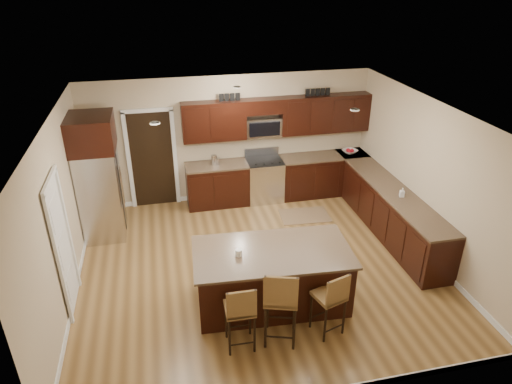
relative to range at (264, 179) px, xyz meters
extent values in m
plane|color=brown|center=(-0.68, -2.45, -0.47)|extent=(6.00, 6.00, 0.00)
plane|color=silver|center=(-0.68, -2.45, 2.23)|extent=(6.00, 6.00, 0.00)
plane|color=#BFAC8A|center=(-0.68, 0.30, 0.88)|extent=(6.00, 0.00, 6.00)
plane|color=#BFAC8A|center=(-3.68, -2.45, 0.88)|extent=(0.00, 5.50, 5.50)
plane|color=#BFAC8A|center=(2.32, -2.45, 0.88)|extent=(0.00, 5.50, 5.50)
cube|color=black|center=(-1.03, 0.00, -0.03)|extent=(1.30, 0.60, 0.88)
cube|color=black|center=(1.35, 0.00, -0.03)|extent=(1.94, 0.60, 0.88)
cube|color=black|center=(2.02, -1.98, -0.03)|extent=(0.60, 3.35, 0.88)
cube|color=brown|center=(-1.03, 0.00, 0.43)|extent=(1.30, 0.63, 0.04)
cube|color=brown|center=(1.35, 0.00, 0.43)|extent=(1.94, 0.63, 0.04)
cube|color=brown|center=(2.02, -1.98, 0.43)|extent=(0.63, 3.35, 0.04)
cube|color=black|center=(-1.03, 0.13, 1.35)|extent=(1.30, 0.33, 0.80)
cube|color=black|center=(1.35, 0.13, 1.35)|extent=(1.94, 0.33, 0.80)
cube|color=black|center=(0.00, 0.13, 1.60)|extent=(0.76, 0.33, 0.30)
cube|color=silver|center=(0.00, 0.00, -0.02)|extent=(0.76, 0.64, 0.90)
cube|color=black|center=(0.00, 0.00, 0.44)|extent=(0.76, 0.60, 0.03)
cube|color=black|center=(0.00, -0.30, -0.02)|extent=(0.65, 0.01, 0.45)
cube|color=silver|center=(0.00, 0.27, 0.55)|extent=(0.76, 0.05, 0.18)
cube|color=silver|center=(0.00, 0.15, 1.15)|extent=(0.76, 0.31, 0.40)
cube|color=black|center=(-2.33, 0.28, 0.56)|extent=(0.85, 0.03, 2.06)
cube|color=white|center=(-3.66, -2.75, 0.55)|extent=(0.03, 0.80, 2.04)
cube|color=black|center=(-0.69, -3.37, -0.03)|extent=(2.28, 1.25, 0.88)
cube|color=brown|center=(-0.69, -3.37, 0.43)|extent=(2.39, 1.35, 0.04)
cube|color=black|center=(-0.69, -3.37, -0.43)|extent=(2.20, 1.16, 0.09)
cube|color=brown|center=(-1.33, -4.15, 0.16)|extent=(0.40, 0.40, 0.06)
cube|color=brown|center=(-1.33, -4.33, 0.36)|extent=(0.39, 0.05, 0.42)
cylinder|color=black|center=(-1.49, -4.32, -0.17)|extent=(0.03, 0.03, 0.60)
cylinder|color=black|center=(-1.16, -4.32, -0.17)|extent=(0.03, 0.03, 0.60)
cylinder|color=black|center=(-1.49, -3.98, -0.17)|extent=(0.03, 0.03, 0.60)
cylinder|color=black|center=(-1.16, -3.98, -0.17)|extent=(0.03, 0.03, 0.60)
cube|color=brown|center=(-0.77, -4.15, 0.25)|extent=(0.56, 0.56, 0.06)
cube|color=brown|center=(-0.83, -4.34, 0.48)|extent=(0.44, 0.18, 0.48)
cylinder|color=black|center=(-0.96, -4.34, -0.13)|extent=(0.04, 0.04, 0.69)
cylinder|color=black|center=(-0.58, -4.34, -0.13)|extent=(0.04, 0.04, 0.69)
cylinder|color=black|center=(-0.96, -3.96, -0.13)|extent=(0.04, 0.04, 0.69)
cylinder|color=black|center=(-0.58, -3.96, -0.13)|extent=(0.04, 0.04, 0.69)
cube|color=brown|center=(-0.08, -4.15, 0.14)|extent=(0.48, 0.48, 0.05)
cube|color=brown|center=(-0.03, -4.31, 0.34)|extent=(0.37, 0.15, 0.41)
cylinder|color=black|center=(-0.25, -4.31, -0.18)|extent=(0.03, 0.03, 0.59)
cylinder|color=black|center=(0.08, -4.31, -0.18)|extent=(0.03, 0.03, 0.59)
cylinder|color=black|center=(-0.25, -3.99, -0.18)|extent=(0.03, 0.03, 0.59)
cylinder|color=black|center=(0.08, -3.99, -0.18)|extent=(0.03, 0.03, 0.59)
cube|color=silver|center=(-3.30, -0.75, 0.40)|extent=(0.72, 0.87, 1.73)
cube|color=black|center=(-2.94, -0.75, 0.40)|extent=(0.01, 0.02, 1.65)
cylinder|color=silver|center=(-2.91, -0.83, 0.48)|extent=(0.02, 0.02, 0.77)
cylinder|color=silver|center=(-2.91, -0.67, 0.48)|extent=(0.02, 0.02, 0.77)
cube|color=black|center=(-3.30, -0.75, 1.57)|extent=(0.78, 0.93, 0.62)
cube|color=brown|center=(0.64, -0.94, -0.47)|extent=(1.04, 0.73, 0.01)
imported|color=silver|center=(1.95, 0.00, 0.49)|extent=(0.42, 0.42, 0.08)
imported|color=#B2B2B2|center=(2.02, -2.19, 0.53)|extent=(0.09, 0.10, 0.17)
cylinder|color=silver|center=(-1.07, 0.00, 0.55)|extent=(0.12, 0.12, 0.21)
cylinder|color=silver|center=(-1.01, 0.00, 0.52)|extent=(0.11, 0.11, 0.14)
cylinder|color=white|center=(-1.19, -3.37, 0.50)|extent=(0.10, 0.10, 0.10)
camera|label=1|loc=(-2.13, -8.75, 4.20)|focal=32.00mm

